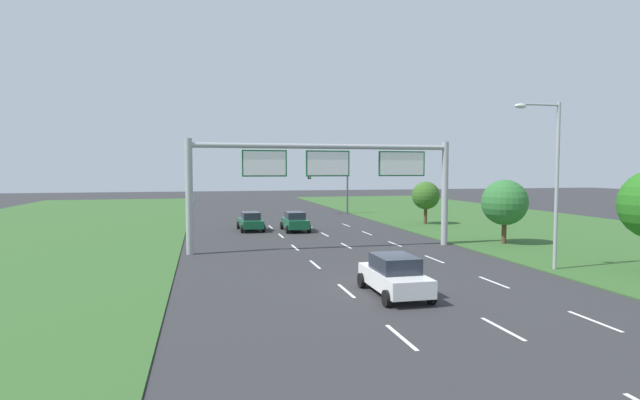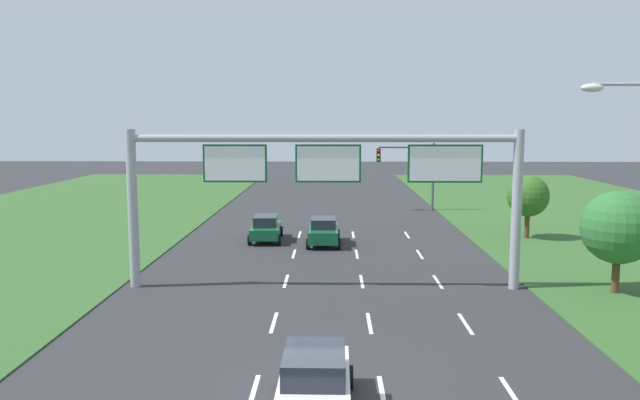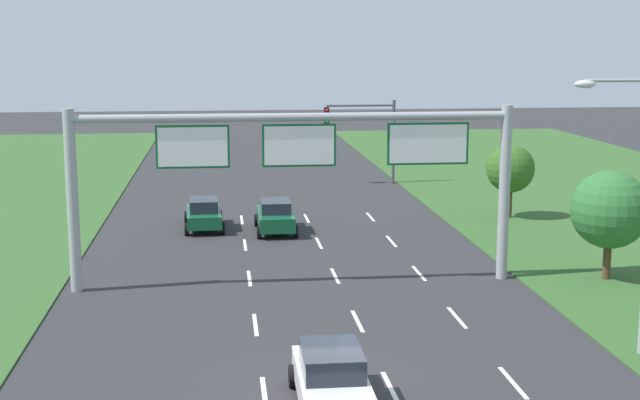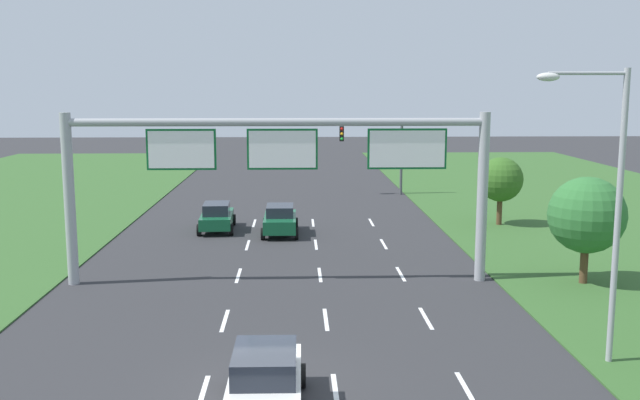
# 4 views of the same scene
# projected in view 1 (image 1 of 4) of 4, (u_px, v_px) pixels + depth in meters

# --- Properties ---
(ground_plane) EXTENTS (200.00, 200.00, 0.00)m
(ground_plane) POSITION_uv_depth(u_px,v_px,m) (385.00, 289.00, 21.51)
(ground_plane) COLOR #2D2D30
(grass_verge_right) EXTENTS (24.00, 120.00, 0.06)m
(grass_verge_right) POSITION_uv_depth(u_px,v_px,m) (609.00, 240.00, 36.04)
(grass_verge_right) COLOR #335B28
(grass_verge_right) RESTS_ON ground_plane
(lane_dashes_inner_left) EXTENTS (0.14, 44.40, 0.01)m
(lane_dashes_inner_left) POSITION_uv_depth(u_px,v_px,m) (329.00, 276.00, 24.03)
(lane_dashes_inner_left) COLOR white
(lane_dashes_inner_left) RESTS_ON ground_plane
(lane_dashes_inner_right) EXTENTS (0.14, 44.40, 0.01)m
(lane_dashes_inner_right) POSITION_uv_depth(u_px,v_px,m) (397.00, 273.00, 24.83)
(lane_dashes_inner_right) COLOR white
(lane_dashes_inner_right) RESTS_ON ground_plane
(lane_dashes_slip) EXTENTS (0.14, 44.40, 0.01)m
(lane_dashes_slip) POSITION_uv_depth(u_px,v_px,m) (460.00, 269.00, 25.63)
(lane_dashes_slip) COLOR white
(lane_dashes_slip) RESTS_ON ground_plane
(car_near_red) EXTENTS (2.05, 4.23, 1.65)m
(car_near_red) POSITION_uv_depth(u_px,v_px,m) (394.00, 275.00, 20.30)
(car_near_red) COLOR white
(car_near_red) RESTS_ON ground_plane
(car_lead_silver) EXTENTS (2.00, 4.05, 1.60)m
(car_lead_silver) POSITION_uv_depth(u_px,v_px,m) (295.00, 221.00, 41.59)
(car_lead_silver) COLOR #145633
(car_lead_silver) RESTS_ON ground_plane
(car_mid_lane) EXTENTS (2.10, 4.13, 1.57)m
(car_mid_lane) POSITION_uv_depth(u_px,v_px,m) (251.00, 221.00, 41.88)
(car_mid_lane) COLOR #145633
(car_mid_lane) RESTS_ON ground_plane
(sign_gantry) EXTENTS (17.24, 0.44, 7.00)m
(sign_gantry) POSITION_uv_depth(u_px,v_px,m) (328.00, 172.00, 31.86)
(sign_gantry) COLOR #9EA0A5
(sign_gantry) RESTS_ON ground_plane
(traffic_light_mast) EXTENTS (4.76, 0.49, 5.60)m
(traffic_light_mast) POSITION_uv_depth(u_px,v_px,m) (331.00, 181.00, 57.02)
(traffic_light_mast) COLOR #47494F
(traffic_light_mast) RESTS_ON ground_plane
(street_lamp) EXTENTS (2.61, 0.32, 8.50)m
(street_lamp) POSITION_uv_depth(u_px,v_px,m) (551.00, 171.00, 25.08)
(street_lamp) COLOR #9EA0A5
(street_lamp) RESTS_ON ground_plane
(roadside_tree_mid) EXTENTS (3.11, 3.11, 4.44)m
(roadside_tree_mid) POSITION_uv_depth(u_px,v_px,m) (505.00, 203.00, 34.05)
(roadside_tree_mid) COLOR #513823
(roadside_tree_mid) RESTS_ON ground_plane
(roadside_tree_far) EXTENTS (2.58, 2.58, 4.01)m
(roadside_tree_far) POSITION_uv_depth(u_px,v_px,m) (426.00, 196.00, 46.38)
(roadside_tree_far) COLOR #513823
(roadside_tree_far) RESTS_ON ground_plane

